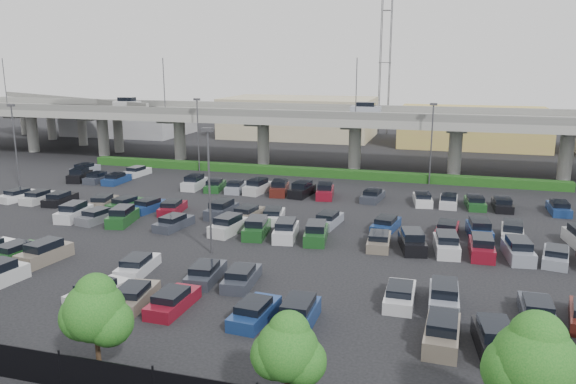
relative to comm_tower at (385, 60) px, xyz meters
The scene contains 10 objects.
ground 75.73m from the comm_tower, 93.09° to the right, with size 280.00×280.00×0.00m, color black.
overpass 43.06m from the comm_tower, 95.78° to the right, with size 150.00×13.00×15.80m.
on_ramp 64.67m from the comm_tower, 151.11° to the right, with size 50.93×30.13×8.80m.
hedge 51.42m from the comm_tower, 94.67° to the right, with size 66.00×1.60×1.10m, color #123C11.
fence 103.13m from the comm_tower, 92.28° to the right, with size 70.00×0.10×2.00m.
tree_row 101.30m from the comm_tower, 91.88° to the right, with size 65.07×3.66×5.94m.
parked_cars 79.04m from the comm_tower, 93.11° to the right, with size 62.89×41.60×1.67m.
light_poles 73.06m from the comm_tower, 96.44° to the right, with size 66.90×48.38×10.30m.
distant_buildings 18.96m from the comm_tower, 55.50° to the right, with size 138.00×24.00×9.00m.
comm_tower is the anchor object (origin of this frame).
Camera 1 is at (18.26, -48.19, 15.40)m, focal length 35.00 mm.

